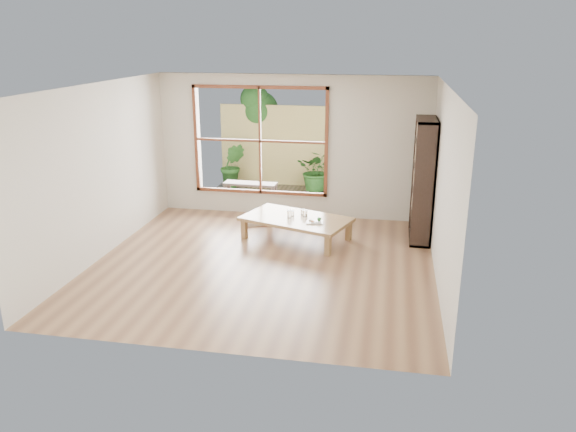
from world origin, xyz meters
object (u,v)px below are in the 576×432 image
(low_table, at_px, (296,220))
(bookshelf, at_px, (423,181))
(food_tray, at_px, (316,221))
(garden_bench, at_px, (250,185))

(low_table, bearing_deg, bookshelf, 30.11)
(food_tray, bearing_deg, low_table, 143.94)
(bookshelf, distance_m, garden_bench, 3.83)
(low_table, xyz_separation_m, food_tray, (0.35, -0.20, 0.07))
(bookshelf, bearing_deg, garden_bench, 152.57)
(low_table, relative_size, bookshelf, 0.97)
(bookshelf, bearing_deg, food_tray, -160.40)
(low_table, distance_m, bookshelf, 2.16)
(bookshelf, xyz_separation_m, food_tray, (-1.67, -0.59, -0.61))
(garden_bench, bearing_deg, low_table, -56.49)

